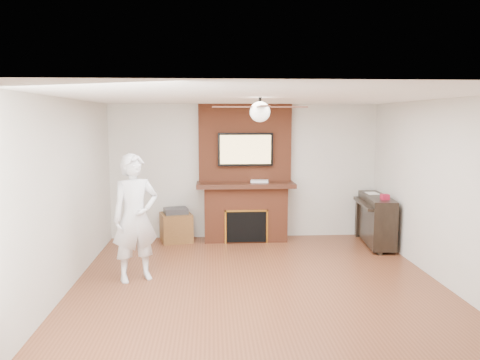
{
  "coord_description": "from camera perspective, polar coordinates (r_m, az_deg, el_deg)",
  "views": [
    {
      "loc": [
        -0.62,
        -5.95,
        2.23
      ],
      "look_at": [
        -0.2,
        0.9,
        1.33
      ],
      "focal_mm": 35.0,
      "sensor_mm": 36.0,
      "label": 1
    }
  ],
  "objects": [
    {
      "name": "ceiling_fan",
      "position": [
        5.98,
        2.45,
        8.42
      ],
      "size": [
        1.21,
        1.21,
        0.31
      ],
      "color": "black",
      "rests_on": "room_shell"
    },
    {
      "name": "room_shell",
      "position": [
        6.06,
        2.39,
        -1.85
      ],
      "size": [
        5.36,
        5.86,
        2.86
      ],
      "color": "#5A2E1A",
      "rests_on": "ground"
    },
    {
      "name": "cable_box",
      "position": [
        8.52,
        2.4,
        -0.14
      ],
      "size": [
        0.34,
        0.22,
        0.05
      ],
      "primitive_type": "cube",
      "rotation": [
        0.0,
        0.0,
        -0.13
      ],
      "color": "silver",
      "rests_on": "fireplace"
    },
    {
      "name": "candle_cream",
      "position": [
        8.6,
        1.52,
        -7.16
      ],
      "size": [
        0.08,
        0.08,
        0.12
      ],
      "primitive_type": "cylinder",
      "color": "beige",
      "rests_on": "ground"
    },
    {
      "name": "fireplace",
      "position": [
        8.61,
        0.64,
        -0.78
      ],
      "size": [
        1.78,
        0.64,
        2.5
      ],
      "color": "brown",
      "rests_on": "ground"
    },
    {
      "name": "piano",
      "position": [
        8.64,
        16.24,
        -4.57
      ],
      "size": [
        0.65,
        1.39,
        0.97
      ],
      "rotation": [
        0.0,
        0.0,
        -0.12
      ],
      "color": "black",
      "rests_on": "ground"
    },
    {
      "name": "tv",
      "position": [
        8.49,
        0.66,
        3.75
      ],
      "size": [
        1.0,
        0.08,
        0.6
      ],
      "color": "black",
      "rests_on": "fireplace"
    },
    {
      "name": "candle_blue",
      "position": [
        8.63,
        2.56,
        -7.24
      ],
      "size": [
        0.06,
        0.06,
        0.08
      ],
      "primitive_type": "cylinder",
      "color": "teal",
      "rests_on": "ground"
    },
    {
      "name": "side_table",
      "position": [
        8.68,
        -7.79,
        -5.56
      ],
      "size": [
        0.65,
        0.65,
        0.62
      ],
      "rotation": [
        0.0,
        0.0,
        0.25
      ],
      "color": "brown",
      "rests_on": "ground"
    },
    {
      "name": "person",
      "position": [
        6.6,
        -12.65,
        -4.52
      ],
      "size": [
        0.77,
        0.67,
        1.76
      ],
      "primitive_type": "imported",
      "rotation": [
        0.0,
        0.0,
        0.45
      ],
      "color": "silver",
      "rests_on": "ground"
    },
    {
      "name": "candle_green",
      "position": [
        8.56,
        0.26,
        -7.34
      ],
      "size": [
        0.07,
        0.07,
        0.09
      ],
      "primitive_type": "cylinder",
      "color": "#3C6C2B",
      "rests_on": "ground"
    }
  ]
}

